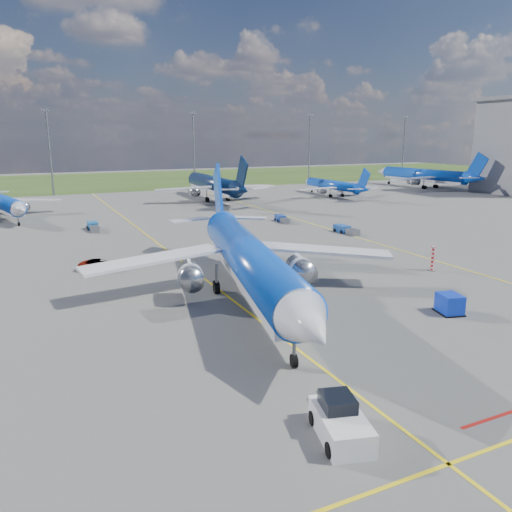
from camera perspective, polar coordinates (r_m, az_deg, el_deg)
name	(u,v)px	position (r m, az deg, el deg)	size (l,w,h in m)	color
ground	(268,327)	(42.74, 1.43, -8.16)	(400.00, 400.00, 0.00)	#555552
grass_strip	(77,182)	(186.99, -19.80, 7.98)	(400.00, 80.00, 0.01)	#2D4719
taxiway_lines	(177,257)	(67.56, -9.00, -0.10)	(60.25, 160.00, 0.02)	yellow
floodlight_masts	(126,147)	(148.13, -14.65, 11.93)	(202.20, 0.50, 22.70)	slate
warning_post	(433,258)	(63.37, 19.53, -0.26)	(0.50, 0.50, 3.00)	red
bg_jet_nnw	(3,218)	(110.27, -26.93, 3.89)	(25.97, 34.09, 8.93)	blue
bg_jet_n	(214,200)	(126.70, -4.85, 6.40)	(32.90, 43.18, 11.31)	#06183A
bg_jet_ne	(332,196)	(135.98, 8.69, 6.79)	(23.21, 30.46, 7.98)	blue
bg_jet_ene	(423,188)	(164.24, 18.50, 7.40)	(32.19, 42.25, 11.07)	blue
main_airliner	(249,300)	(49.61, -0.80, -5.01)	(34.67, 45.51, 11.92)	blue
pushback_tug	(340,422)	(28.65, 9.58, -18.16)	(3.43, 6.42, 2.13)	silver
uld_container	(450,304)	(49.00, 21.25, -5.11)	(1.80, 2.25, 1.80)	#0D2CB8
service_car_b	(99,265)	(63.03, -17.45, -0.95)	(2.21, 4.80, 1.33)	#999999
service_car_c	(244,248)	(69.48, -1.34, 0.92)	(1.60, 3.94, 1.14)	#999999
baggage_tug_w	(346,230)	(84.24, 10.20, 2.96)	(1.76, 5.45, 1.21)	#19479B
baggage_tug_c	(93,227)	(90.08, -18.10, 3.20)	(1.67, 5.65, 1.26)	#185693
baggage_tug_e	(282,219)	(94.07, 2.99, 4.25)	(2.08, 5.25, 1.15)	navy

